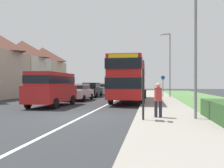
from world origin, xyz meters
TOP-DOWN VIEW (x-y plane):
  - ground_plane at (0.00, 0.00)m, footprint 120.00×120.00m
  - lane_marking_centre at (0.00, 8.00)m, footprint 0.14×60.00m
  - pavement_near_side at (4.20, 6.00)m, footprint 3.20×68.00m
  - double_decker_bus at (1.49, 9.73)m, footprint 2.80×10.54m
  - parked_van_red at (-3.64, 4.63)m, footprint 2.11×5.21m
  - parked_car_white at (-3.48, 10.25)m, footprint 2.00×4.49m
  - parked_car_black at (-3.63, 15.81)m, footprint 1.97×4.09m
  - parked_car_silver at (-3.45, 21.33)m, footprint 1.87×4.42m
  - pedestrian_at_stop at (3.64, -0.32)m, footprint 0.34×0.34m
  - bus_stop_sign at (3.00, -1.12)m, footprint 0.09×0.52m
  - cycle_route_sign at (4.75, 15.81)m, footprint 0.44×0.08m
  - street_lamp_near at (5.12, -0.43)m, footprint 1.14×0.20m
  - street_lamp_mid at (5.37, 15.22)m, footprint 1.14×0.20m
  - house_terrace_far_side at (-14.16, 15.25)m, footprint 6.00×24.05m

SIDE VIEW (x-z plane):
  - ground_plane at x=0.00m, z-range 0.00..0.00m
  - lane_marking_centre at x=0.00m, z-range 0.00..0.01m
  - pavement_near_side at x=4.20m, z-range 0.00..0.12m
  - parked_car_white at x=-3.48m, z-range 0.08..1.71m
  - parked_car_silver at x=-3.45m, z-range 0.08..1.78m
  - parked_car_black at x=-3.63m, z-range 0.08..1.80m
  - pedestrian_at_stop at x=3.64m, z-range 0.14..1.81m
  - parked_van_red at x=-3.64m, z-range 0.21..2.61m
  - cycle_route_sign at x=4.75m, z-range 0.17..2.69m
  - bus_stop_sign at x=3.00m, z-range 0.24..2.84m
  - double_decker_bus at x=1.49m, z-range 0.29..3.99m
  - house_terrace_far_side at x=-14.16m, z-range 0.00..7.56m
  - street_lamp_mid at x=5.37m, z-range 0.55..7.71m
  - street_lamp_near at x=5.12m, z-range 0.55..7.89m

